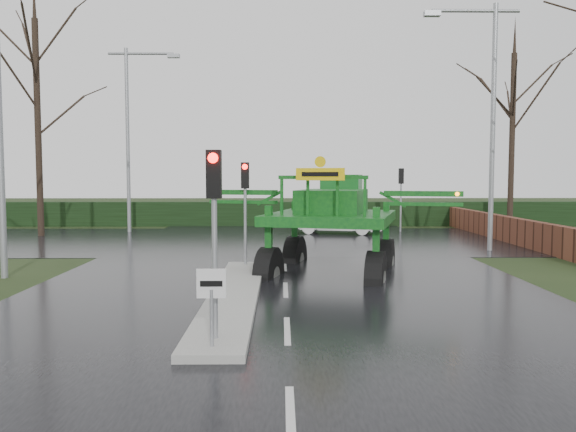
{
  "coord_description": "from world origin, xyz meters",
  "views": [
    {
      "loc": [
        -0.11,
        -10.9,
        3.05
      ],
      "look_at": [
        0.07,
        4.16,
        2.0
      ],
      "focal_mm": 35.0,
      "sensor_mm": 36.0,
      "label": 1
    }
  ],
  "objects_px": {
    "white_sedan": "(337,234)",
    "keep_left_sign": "(211,295)",
    "traffic_signal_far": "(401,185)",
    "traffic_signal_near": "(214,203)",
    "street_light_left_far": "(133,123)",
    "street_light_left_near": "(8,77)",
    "crop_sprayer": "(271,206)",
    "street_light_right": "(486,104)",
    "traffic_signal_mid": "(245,191)"
  },
  "relations": [
    {
      "from": "traffic_signal_far",
      "to": "crop_sprayer",
      "type": "distance_m",
      "value": 15.33
    },
    {
      "from": "street_light_right",
      "to": "street_light_left_far",
      "type": "distance_m",
      "value": 18.24
    },
    {
      "from": "traffic_signal_far",
      "to": "street_light_left_far",
      "type": "distance_m",
      "value": 15.08
    },
    {
      "from": "street_light_right",
      "to": "street_light_left_far",
      "type": "relative_size",
      "value": 1.0
    },
    {
      "from": "traffic_signal_far",
      "to": "street_light_left_far",
      "type": "relative_size",
      "value": 0.35
    },
    {
      "from": "keep_left_sign",
      "to": "traffic_signal_near",
      "type": "bearing_deg",
      "value": 90.0
    },
    {
      "from": "traffic_signal_far",
      "to": "street_light_left_near",
      "type": "height_order",
      "value": "street_light_left_near"
    },
    {
      "from": "traffic_signal_mid",
      "to": "white_sedan",
      "type": "relative_size",
      "value": 0.74
    },
    {
      "from": "white_sedan",
      "to": "traffic_signal_near",
      "type": "bearing_deg",
      "value": -179.73
    },
    {
      "from": "street_light_right",
      "to": "keep_left_sign",
      "type": "bearing_deg",
      "value": -125.12
    },
    {
      "from": "street_light_right",
      "to": "white_sedan",
      "type": "distance_m",
      "value": 10.62
    },
    {
      "from": "street_light_right",
      "to": "traffic_signal_far",
      "type": "bearing_deg",
      "value": 101.95
    },
    {
      "from": "traffic_signal_mid",
      "to": "street_light_left_near",
      "type": "bearing_deg",
      "value": -167.79
    },
    {
      "from": "keep_left_sign",
      "to": "street_light_right",
      "type": "xyz_separation_m",
      "value": [
        9.49,
        13.5,
        4.93
      ]
    },
    {
      "from": "traffic_signal_far",
      "to": "traffic_signal_mid",
      "type": "bearing_deg",
      "value": 58.07
    },
    {
      "from": "street_light_left_near",
      "to": "crop_sprayer",
      "type": "relative_size",
      "value": 1.26
    },
    {
      "from": "traffic_signal_near",
      "to": "white_sedan",
      "type": "distance_m",
      "value": 20.59
    },
    {
      "from": "traffic_signal_far",
      "to": "white_sedan",
      "type": "bearing_deg",
      "value": 15.88
    },
    {
      "from": "traffic_signal_near",
      "to": "street_light_left_far",
      "type": "xyz_separation_m",
      "value": [
        -6.89,
        21.01,
        3.4
      ]
    },
    {
      "from": "traffic_signal_near",
      "to": "traffic_signal_far",
      "type": "distance_m",
      "value": 22.42
    },
    {
      "from": "traffic_signal_mid",
      "to": "street_light_left_near",
      "type": "relative_size",
      "value": 0.35
    },
    {
      "from": "traffic_signal_far",
      "to": "white_sedan",
      "type": "height_order",
      "value": "traffic_signal_far"
    },
    {
      "from": "street_light_left_near",
      "to": "traffic_signal_mid",
      "type": "bearing_deg",
      "value": 12.21
    },
    {
      "from": "traffic_signal_near",
      "to": "street_light_right",
      "type": "xyz_separation_m",
      "value": [
        9.49,
        13.01,
        3.4
      ]
    },
    {
      "from": "traffic_signal_mid",
      "to": "traffic_signal_far",
      "type": "bearing_deg",
      "value": 58.07
    },
    {
      "from": "traffic_signal_near",
      "to": "traffic_signal_mid",
      "type": "distance_m",
      "value": 8.5
    },
    {
      "from": "traffic_signal_mid",
      "to": "street_light_right",
      "type": "xyz_separation_m",
      "value": [
        9.49,
        4.51,
        3.4
      ]
    },
    {
      "from": "traffic_signal_near",
      "to": "street_light_right",
      "type": "relative_size",
      "value": 0.35
    },
    {
      "from": "traffic_signal_mid",
      "to": "traffic_signal_near",
      "type": "bearing_deg",
      "value": -90.0
    },
    {
      "from": "keep_left_sign",
      "to": "traffic_signal_far",
      "type": "xyz_separation_m",
      "value": [
        7.8,
        21.51,
        1.53
      ]
    },
    {
      "from": "traffic_signal_near",
      "to": "crop_sprayer",
      "type": "xyz_separation_m",
      "value": [
        0.86,
        7.36,
        -0.43
      ]
    },
    {
      "from": "keep_left_sign",
      "to": "street_light_left_near",
      "type": "xyz_separation_m",
      "value": [
        -6.89,
        7.5,
        4.93
      ]
    },
    {
      "from": "keep_left_sign",
      "to": "crop_sprayer",
      "type": "height_order",
      "value": "crop_sprayer"
    },
    {
      "from": "keep_left_sign",
      "to": "crop_sprayer",
      "type": "xyz_separation_m",
      "value": [
        0.86,
        7.85,
        1.1
      ]
    },
    {
      "from": "keep_left_sign",
      "to": "crop_sprayer",
      "type": "distance_m",
      "value": 7.98
    },
    {
      "from": "street_light_right",
      "to": "white_sedan",
      "type": "xyz_separation_m",
      "value": [
        -5.3,
        6.98,
        -5.99
      ]
    },
    {
      "from": "street_light_right",
      "to": "traffic_signal_mid",
      "type": "bearing_deg",
      "value": -154.6
    },
    {
      "from": "traffic_signal_far",
      "to": "traffic_signal_near",
      "type": "bearing_deg",
      "value": 69.64
    },
    {
      "from": "crop_sprayer",
      "to": "white_sedan",
      "type": "bearing_deg",
      "value": 90.79
    },
    {
      "from": "keep_left_sign",
      "to": "traffic_signal_near",
      "type": "height_order",
      "value": "traffic_signal_near"
    },
    {
      "from": "keep_left_sign",
      "to": "white_sedan",
      "type": "xyz_separation_m",
      "value": [
        4.19,
        20.48,
        -1.06
      ]
    },
    {
      "from": "traffic_signal_near",
      "to": "white_sedan",
      "type": "bearing_deg",
      "value": 78.15
    },
    {
      "from": "street_light_left_near",
      "to": "street_light_right",
      "type": "bearing_deg",
      "value": 20.11
    },
    {
      "from": "traffic_signal_near",
      "to": "traffic_signal_mid",
      "type": "relative_size",
      "value": 1.0
    },
    {
      "from": "street_light_left_near",
      "to": "crop_sprayer",
      "type": "xyz_separation_m",
      "value": [
        7.75,
        0.35,
        -3.83
      ]
    },
    {
      "from": "white_sedan",
      "to": "keep_left_sign",
      "type": "bearing_deg",
      "value": -179.45
    },
    {
      "from": "traffic_signal_mid",
      "to": "keep_left_sign",
      "type": "bearing_deg",
      "value": -90.0
    },
    {
      "from": "street_light_left_far",
      "to": "crop_sprayer",
      "type": "distance_m",
      "value": 16.16
    },
    {
      "from": "crop_sprayer",
      "to": "street_light_left_near",
      "type": "bearing_deg",
      "value": -161.8
    },
    {
      "from": "street_light_left_near",
      "to": "street_light_left_far",
      "type": "relative_size",
      "value": 1.0
    }
  ]
}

